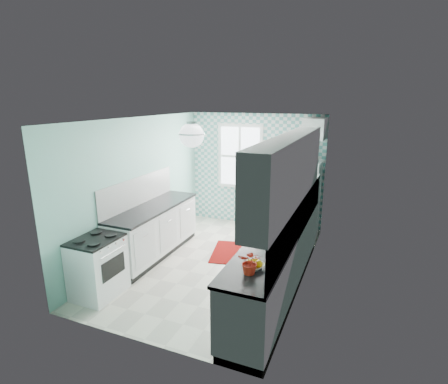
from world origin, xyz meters
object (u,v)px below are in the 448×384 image
at_px(ceiling_light, 192,135).
at_px(potted_plant, 250,262).
at_px(microwave, 304,154).
at_px(fruit_bowl, 254,266).
at_px(sink, 295,210).
at_px(fridge, 301,200).
at_px(stove, 98,266).

distance_m(ceiling_light, potted_plant, 1.98).
relative_size(potted_plant, microwave, 0.56).
xyz_separation_m(ceiling_light, fruit_bowl, (1.20, -0.85, -1.35)).
bearing_deg(sink, fridge, 97.18).
bearing_deg(sink, stove, -134.50).
relative_size(fridge, fruit_bowl, 6.91).
relative_size(fruit_bowl, potted_plant, 0.82).
bearing_deg(fruit_bowl, potted_plant, -90.00).
distance_m(ceiling_light, fridge, 3.20).
xyz_separation_m(fridge, microwave, (0.00, 0.00, 0.95)).
xyz_separation_m(ceiling_light, potted_plant, (1.20, -0.98, -1.24)).
height_order(fruit_bowl, potted_plant, potted_plant).
bearing_deg(fridge, sink, -86.98).
relative_size(stove, microwave, 1.69).
bearing_deg(microwave, stove, 53.48).
relative_size(ceiling_light, microwave, 0.68).
distance_m(fruit_bowl, potted_plant, 0.18).
height_order(ceiling_light, stove, ceiling_light).
xyz_separation_m(sink, fruit_bowl, (-0.00, -2.37, 0.04)).
height_order(fridge, fruit_bowl, fridge).
distance_m(fridge, fruit_bowl, 3.44).
height_order(stove, microwave, microwave).
bearing_deg(stove, fridge, 57.73).
bearing_deg(potted_plant, stove, 174.37).
relative_size(ceiling_light, fridge, 0.22).
bearing_deg(ceiling_light, stove, -148.20).
relative_size(fruit_bowl, microwave, 0.46).
xyz_separation_m(fridge, fruit_bowl, (0.09, -3.44, 0.16)).
bearing_deg(fridge, microwave, 52.13).
bearing_deg(fridge, stove, -126.68).
distance_m(sink, potted_plant, 2.51).
distance_m(potted_plant, microwave, 3.64).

